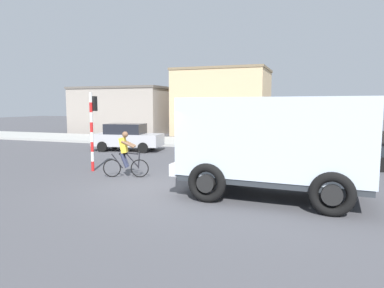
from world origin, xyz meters
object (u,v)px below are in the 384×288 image
Objects in this scene: cyclist at (125,154)px; pedestrian_near_kerb at (245,139)px; car_white_mid at (127,137)px; truck_foreground at (273,141)px; traffic_light_pole at (92,121)px.

pedestrian_near_kerb is (3.04, 7.36, -0.02)m from cyclist.
cyclist reaches higher than car_white_mid.
pedestrian_near_kerb is (-2.47, 8.37, -0.82)m from truck_foreground.
traffic_light_pole reaches higher than truck_foreground.
traffic_light_pole is at bearing -72.19° from car_white_mid.
truck_foreground is at bearing -10.40° from cyclist.
traffic_light_pole is (-1.90, 0.71, 1.20)m from cyclist.
pedestrian_near_kerb is at bearing 53.38° from traffic_light_pole.
traffic_light_pole reaches higher than pedestrian_near_kerb.
car_white_mid is at bearing 119.64° from cyclist.
truck_foreground reaches higher than car_white_mid.
car_white_mid is 6.92m from pedestrian_near_kerb.
cyclist is 0.41× the size of car_white_mid.
car_white_mid is 2.59× the size of pedestrian_near_kerb.
car_white_mid is at bearing 140.27° from truck_foreground.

